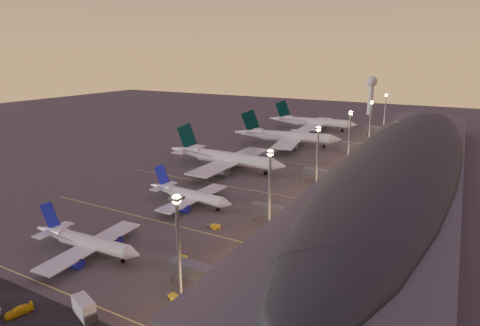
% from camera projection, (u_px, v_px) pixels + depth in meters
% --- Properties ---
extents(ground, '(700.00, 700.00, 0.00)m').
position_uv_depth(ground, '(167.00, 215.00, 128.79)').
color(ground, '#3F3D3A').
extents(airliner_narrow_south, '(34.91, 31.22, 12.47)m').
position_uv_depth(airliner_narrow_south, '(86.00, 242.00, 103.56)').
color(airliner_narrow_south, silver).
rests_on(airliner_narrow_south, ground).
extents(airliner_narrow_north, '(35.27, 31.54, 12.60)m').
position_uv_depth(airliner_narrow_north, '(189.00, 195.00, 137.86)').
color(airliner_narrow_north, silver).
rests_on(airliner_narrow_north, ground).
extents(airliner_wide_near, '(59.72, 54.22, 19.15)m').
position_uv_depth(airliner_wide_near, '(225.00, 158.00, 180.58)').
color(airliner_wide_near, silver).
rests_on(airliner_wide_near, ground).
extents(airliner_wide_mid, '(61.24, 56.49, 19.65)m').
position_uv_depth(airliner_wide_mid, '(286.00, 137.00, 226.37)').
color(airliner_wide_mid, silver).
rests_on(airliner_wide_mid, ground).
extents(airliner_wide_far, '(60.65, 55.44, 19.40)m').
position_uv_depth(airliner_wide_far, '(312.00, 122.00, 274.86)').
color(airliner_wide_far, silver).
rests_on(airliner_wide_far, ground).
extents(terminal_building, '(56.35, 255.00, 17.46)m').
position_uv_depth(terminal_building, '(405.00, 162.00, 158.80)').
color(terminal_building, '#46474B').
rests_on(terminal_building, ground).
extents(light_masts, '(2.20, 217.20, 25.90)m').
position_uv_depth(light_masts, '(337.00, 137.00, 162.26)').
color(light_masts, slate).
rests_on(light_masts, ground).
extents(radar_tower, '(9.00, 9.00, 32.50)m').
position_uv_depth(radar_tower, '(371.00, 89.00, 337.92)').
color(radar_tower, silver).
rests_on(radar_tower, ground).
extents(lane_markings, '(90.00, 180.36, 0.00)m').
position_uv_depth(lane_markings, '(230.00, 182.00, 162.56)').
color(lane_markings, '#D8C659').
rests_on(lane_markings, ground).
extents(baggage_tug_a, '(3.62, 1.89, 1.03)m').
position_uv_depth(baggage_tug_a, '(173.00, 297.00, 84.76)').
color(baggage_tug_a, yellow).
rests_on(baggage_tug_a, ground).
extents(baggage_tug_b, '(3.72, 1.89, 1.06)m').
position_uv_depth(baggage_tug_b, '(181.00, 258.00, 100.85)').
color(baggage_tug_b, yellow).
rests_on(baggage_tug_b, ground).
extents(baggage_tug_c, '(4.26, 2.45, 1.20)m').
position_uv_depth(baggage_tug_c, '(214.00, 227.00, 118.95)').
color(baggage_tug_c, yellow).
rests_on(baggage_tug_c, ground).
extents(catering_truck_a, '(7.12, 4.61, 3.74)m').
position_uv_depth(catering_truck_a, '(85.00, 309.00, 78.62)').
color(catering_truck_a, silver).
rests_on(catering_truck_a, ground).
extents(service_van_d, '(3.68, 5.71, 1.54)m').
position_uv_depth(service_van_d, '(19.00, 311.00, 79.65)').
color(service_van_d, yellow).
rests_on(service_van_d, ground).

